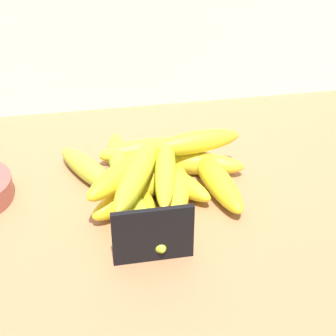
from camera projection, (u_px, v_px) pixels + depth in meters
counter_top at (160, 218)px, 82.19cm from camera, size 110.00×76.00×3.00cm
chalkboard_sign at (153, 237)px, 69.85cm from camera, size 11.00×1.80×8.40cm
banana_0 at (190, 162)px, 89.58cm from camera, size 18.80×10.03×4.04cm
banana_1 at (135, 211)px, 77.83cm from camera, size 9.02×20.57×4.02cm
banana_2 at (166, 175)px, 86.15cm from camera, size 14.03×18.25×3.97cm
banana_3 at (132, 184)px, 84.67cm from camera, size 8.09×20.28×3.27cm
banana_4 at (88, 169)px, 88.01cm from camera, size 10.93×16.24×3.73cm
banana_5 at (216, 179)px, 84.95cm from camera, size 6.50×19.05×4.17cm
banana_6 at (132, 196)px, 81.18cm from camera, size 14.95×12.43×4.05cm
banana_7 at (146, 150)px, 93.12cm from camera, size 16.73×5.59×4.10cm
banana_8 at (176, 194)px, 81.57cm from camera, size 7.90×15.83×4.07cm
banana_9 at (119, 161)px, 90.75cm from camera, size 4.05×19.26×3.37cm
banana_10 at (197, 142)px, 87.67cm from camera, size 15.85×6.11×3.76cm
banana_11 at (137, 174)px, 79.11cm from camera, size 11.66×20.21×3.91cm
banana_12 at (123, 174)px, 79.20cm from camera, size 14.14×14.27×3.88cm
banana_13 at (165, 170)px, 80.59cm from camera, size 7.13×20.20×3.21cm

